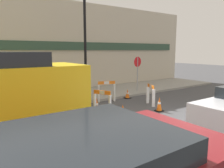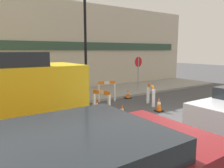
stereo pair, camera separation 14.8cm
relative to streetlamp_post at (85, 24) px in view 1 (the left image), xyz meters
name	(u,v)px [view 1 (the left image)]	position (x,y,z in m)	size (l,w,h in m)	color
ground_plane	(190,122)	(1.46, -5.04, -3.79)	(60.00, 60.00, 0.00)	#424244
sidewalk_slab	(98,93)	(1.46, 1.21, -3.73)	(18.00, 3.51, 0.12)	gray
storefront_facade	(83,47)	(1.46, 3.04, -1.04)	(18.00, 0.22, 5.50)	#BCB29E
streetlamp_post	(85,24)	(0.00, 0.00, 0.00)	(0.44, 0.44, 5.76)	black
stop_sign	(137,68)	(3.54, 0.14, -2.30)	(0.60, 0.10, 2.04)	gray
barricade_0	(151,94)	(2.09, -2.44, -3.28)	(0.43, 0.76, 0.96)	white
barricade_1	(107,91)	(0.78, -0.69, -3.23)	(0.87, 0.39, 1.03)	white
barricade_2	(102,103)	(-0.78, -2.73, -3.25)	(0.47, 0.69, 1.04)	white
traffic_cone_0	(159,104)	(1.62, -3.42, -3.50)	(0.30, 0.30, 0.61)	black
traffic_cone_1	(123,111)	(-0.09, -3.13, -3.56)	(0.30, 0.30, 0.48)	black
traffic_cone_2	(127,94)	(2.10, -0.72, -3.56)	(0.30, 0.30, 0.49)	black
traffic_cone_3	(85,98)	(-0.40, -0.64, -3.45)	(0.30, 0.30, 0.70)	black
traffic_cone_4	(97,106)	(-0.65, -2.10, -3.49)	(0.30, 0.30, 0.63)	black
person_worker	(68,91)	(-1.57, -1.42, -2.89)	(0.43, 0.43, 1.68)	#33333D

